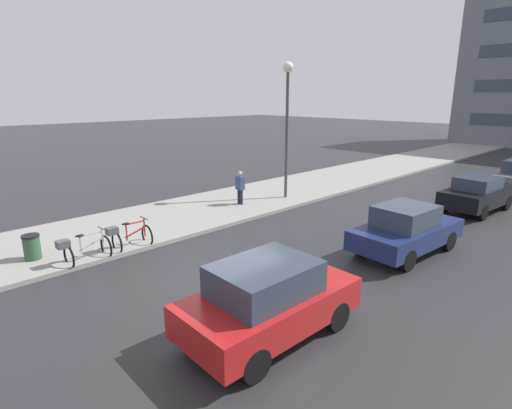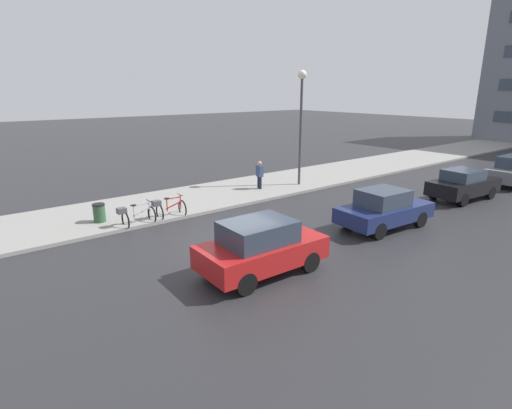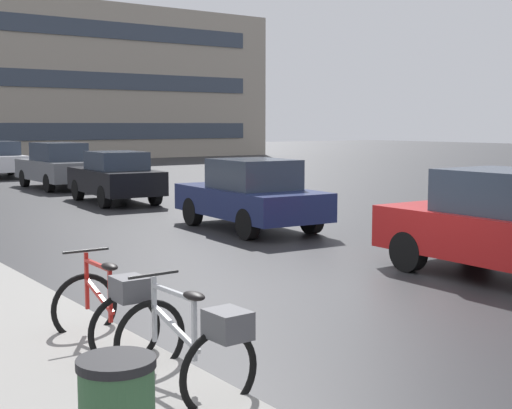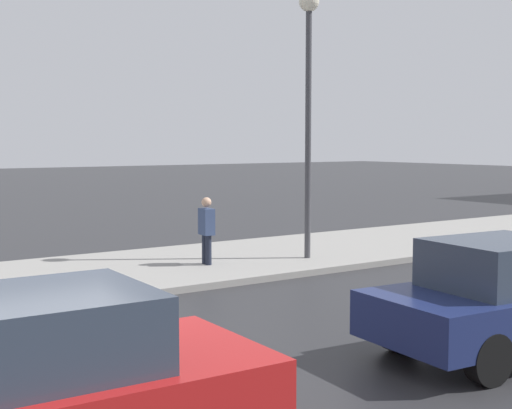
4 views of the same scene
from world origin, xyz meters
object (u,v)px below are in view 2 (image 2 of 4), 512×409
at_px(pedestrian, 260,174).
at_px(bicycle_nearest, 135,215).
at_px(car_red, 261,247).
at_px(car_navy, 384,209).
at_px(car_black, 463,184).
at_px(streetlamp, 301,107).
at_px(bicycle_second, 168,208).
at_px(trash_bin, 99,214).

bearing_deg(pedestrian, bicycle_nearest, -78.30).
xyz_separation_m(bicycle_nearest, car_red, (6.31, 1.37, 0.34)).
xyz_separation_m(bicycle_nearest, pedestrian, (-1.57, 7.58, 0.43)).
bearing_deg(car_navy, car_black, 91.00).
bearing_deg(streetlamp, car_red, -49.70).
relative_size(bicycle_second, streetlamp, 0.22).
height_order(bicycle_nearest, car_black, car_black).
xyz_separation_m(car_black, streetlamp, (-7.01, -4.54, 3.65)).
distance_m(bicycle_second, streetlamp, 9.44).
distance_m(car_navy, streetlamp, 8.31).
height_order(car_black, streetlamp, streetlamp).
xyz_separation_m(car_navy, trash_bin, (-7.26, -8.81, -0.32)).
height_order(bicycle_second, car_navy, car_navy).
distance_m(car_red, pedestrian, 10.03).
height_order(car_black, pedestrian, pedestrian).
height_order(bicycle_nearest, car_red, car_red).
bearing_deg(trash_bin, car_black, 65.37).
height_order(car_red, car_navy, car_red).
xyz_separation_m(bicycle_second, car_navy, (6.19, 6.30, 0.27)).
bearing_deg(car_navy, streetlamp, 162.59).
bearing_deg(trash_bin, pedestrian, 92.79).
bearing_deg(car_black, bicycle_nearest, -112.40).
distance_m(car_navy, trash_bin, 11.42).
bearing_deg(car_black, pedestrian, -137.39).
relative_size(car_black, streetlamp, 0.64).
xyz_separation_m(pedestrian, trash_bin, (0.42, -8.62, -0.47)).
relative_size(car_red, streetlamp, 0.61).
distance_m(car_black, pedestrian, 10.27).
bearing_deg(pedestrian, bicycle_second, -76.32).
bearing_deg(pedestrian, streetlamp, 77.06).
relative_size(bicycle_nearest, bicycle_second, 1.06).
distance_m(bicycle_second, car_black, 14.41).
height_order(bicycle_second, pedestrian, pedestrian).
xyz_separation_m(bicycle_second, car_black, (6.07, 13.07, 0.27)).
distance_m(bicycle_nearest, pedestrian, 7.75).
relative_size(car_navy, car_black, 1.01).
xyz_separation_m(car_navy, car_black, (-0.12, 6.77, 0.00)).
distance_m(pedestrian, streetlamp, 4.29).
distance_m(car_red, streetlamp, 11.88).
relative_size(car_red, car_black, 0.95).
bearing_deg(pedestrian, trash_bin, -87.21).
distance_m(bicycle_nearest, trash_bin, 1.55).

